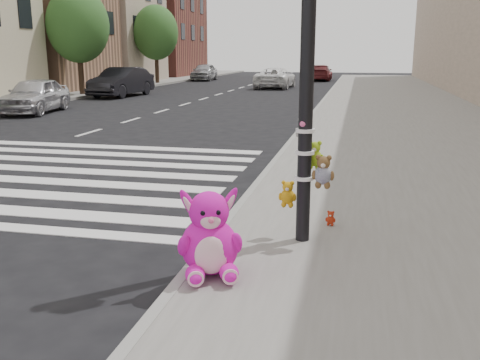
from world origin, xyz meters
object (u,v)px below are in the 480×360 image
(red_teddy, at_px, (331,218))
(car_white_near, at_px, (275,78))
(pink_bunny, at_px, (210,240))
(car_dark_far, at_px, (122,82))
(signal_pole, at_px, (308,93))
(car_silver_far, at_px, (35,95))

(red_teddy, relative_size, car_white_near, 0.04)
(pink_bunny, distance_m, red_teddy, 2.14)
(car_dark_far, bearing_deg, signal_pole, -55.97)
(car_silver_far, bearing_deg, red_teddy, -54.34)
(red_teddy, height_order, car_silver_far, car_silver_far)
(red_teddy, bearing_deg, pink_bunny, -114.22)
(car_silver_far, distance_m, car_dark_far, 8.07)
(signal_pole, bearing_deg, car_silver_far, 132.80)
(signal_pole, xyz_separation_m, red_teddy, (0.28, 0.59, -1.62))
(pink_bunny, distance_m, car_silver_far, 17.63)
(red_teddy, bearing_deg, signal_pole, -108.69)
(car_silver_far, bearing_deg, car_dark_far, 81.37)
(pink_bunny, height_order, car_silver_far, car_silver_far)
(red_teddy, bearing_deg, car_white_near, 106.71)
(pink_bunny, relative_size, red_teddy, 4.59)
(car_silver_far, relative_size, car_white_near, 0.84)
(pink_bunny, bearing_deg, red_teddy, 38.51)
(pink_bunny, height_order, car_dark_far, car_dark_far)
(car_white_near, bearing_deg, signal_pole, 100.45)
(car_white_near, bearing_deg, red_teddy, 101.18)
(red_teddy, relative_size, car_silver_far, 0.05)
(pink_bunny, bearing_deg, car_silver_far, 107.42)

